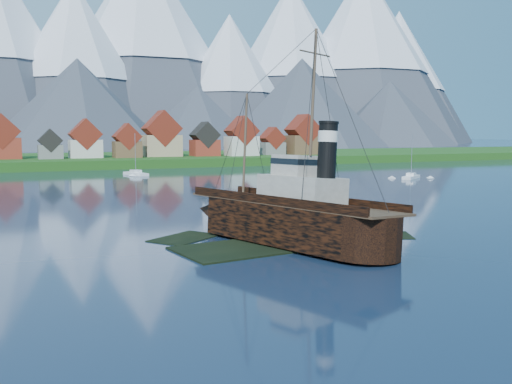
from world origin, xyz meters
name	(u,v)px	position (x,y,z in m)	size (l,w,h in m)	color
ground	(278,241)	(0.00, 0.00, 0.00)	(1400.00, 1400.00, 0.00)	#15253D
shoal	(283,240)	(1.78, 2.15, -0.35)	(31.71, 21.24, 1.14)	black
shore_bank	(86,164)	(0.00, 170.00, 0.00)	(600.00, 80.00, 3.20)	#174313
seawall	(101,170)	(0.00, 132.00, 0.00)	(600.00, 2.50, 2.00)	#3F3D38
mountains	(37,42)	(-0.79, 481.26, 89.34)	(965.00, 340.00, 205.00)	#2D333D
tugboat_wreck	(283,215)	(0.56, -0.22, 3.03)	(7.08, 30.50, 24.17)	black
sailboat_d	(411,177)	(69.58, 63.86, 0.29)	(8.77, 7.19, 12.49)	white
sailboat_e	(136,174)	(5.60, 104.49, 0.27)	(5.43, 11.00, 12.38)	white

